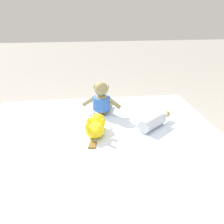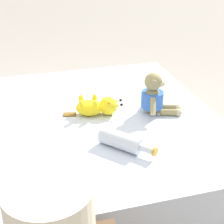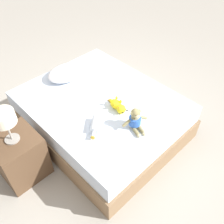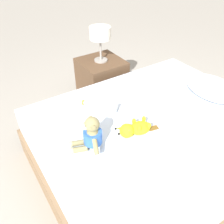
{
  "view_description": "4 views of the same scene",
  "coord_description": "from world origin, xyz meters",
  "px_view_note": "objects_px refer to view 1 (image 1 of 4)",
  "views": [
    {
      "loc": [
        0.11,
        1.18,
        1.22
      ],
      "look_at": [
        -0.08,
        -0.31,
        0.6
      ],
      "focal_mm": 42.4,
      "sensor_mm": 36.0,
      "label": 1
    },
    {
      "loc": [
        -1.67,
        0.15,
        1.41
      ],
      "look_at": [
        -0.14,
        -0.29,
        0.58
      ],
      "focal_mm": 57.35,
      "sensor_mm": 36.0,
      "label": 2
    },
    {
      "loc": [
        -1.41,
        -1.63,
        2.37
      ],
      "look_at": [
        -0.1,
        -0.28,
        0.55
      ],
      "focal_mm": 40.05,
      "sensor_mm": 36.0,
      "label": 3
    },
    {
      "loc": [
        0.95,
        -1.04,
        1.61
      ],
      "look_at": [
        -0.13,
        -0.33,
        0.61
      ],
      "focal_mm": 37.42,
      "sensor_mm": 36.0,
      "label": 4
    }
  ],
  "objects_px": {
    "bed": "(105,193)",
    "plush_monkey": "(102,101)",
    "glass_bottle": "(153,122)",
    "plush_yellow_creature": "(96,126)"
  },
  "relations": [
    {
      "from": "plush_yellow_creature",
      "to": "glass_bottle",
      "type": "distance_m",
      "value": 0.36
    },
    {
      "from": "bed",
      "to": "plush_monkey",
      "type": "xyz_separation_m",
      "value": [
        -0.04,
        -0.56,
        0.34
      ]
    },
    {
      "from": "bed",
      "to": "glass_bottle",
      "type": "distance_m",
      "value": 0.52
    },
    {
      "from": "bed",
      "to": "plush_yellow_creature",
      "type": "distance_m",
      "value": 0.39
    },
    {
      "from": "bed",
      "to": "plush_monkey",
      "type": "relative_size",
      "value": 6.48
    },
    {
      "from": "plush_yellow_creature",
      "to": "glass_bottle",
      "type": "bearing_deg",
      "value": -175.26
    },
    {
      "from": "plush_monkey",
      "to": "glass_bottle",
      "type": "bearing_deg",
      "value": 137.35
    },
    {
      "from": "plush_monkey",
      "to": "glass_bottle",
      "type": "relative_size",
      "value": 1.1
    },
    {
      "from": "bed",
      "to": "plush_monkey",
      "type": "distance_m",
      "value": 0.66
    },
    {
      "from": "plush_monkey",
      "to": "plush_yellow_creature",
      "type": "xyz_separation_m",
      "value": [
        0.06,
        0.31,
        -0.05
      ]
    }
  ]
}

